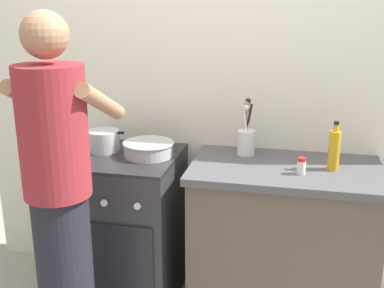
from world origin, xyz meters
TOP-DOWN VIEW (x-y plane):
  - back_wall at (0.20, 0.50)m, footprint 3.20×0.10m
  - countertop at (0.55, 0.15)m, footprint 1.00×0.60m
  - stove_range at (-0.35, 0.15)m, footprint 0.60×0.62m
  - pot at (-0.49, 0.20)m, footprint 0.25×0.19m
  - mixing_bowl at (-0.21, 0.17)m, footprint 0.29×0.29m
  - utensil_crock at (0.32, 0.31)m, footprint 0.10×0.10m
  - spice_bottle at (0.63, 0.05)m, footprint 0.04×0.04m
  - oil_bottle at (0.78, 0.15)m, footprint 0.06×0.06m
  - person at (-0.44, -0.45)m, footprint 0.41×0.50m

SIDE VIEW (x-z plane):
  - stove_range at x=-0.35m, z-range 0.00..0.90m
  - countertop at x=0.55m, z-range 0.00..0.90m
  - person at x=-0.44m, z-range 0.01..1.71m
  - spice_bottle at x=0.63m, z-range 0.90..0.98m
  - mixing_bowl at x=-0.21m, z-range 0.90..0.99m
  - pot at x=-0.49m, z-range 0.90..1.02m
  - utensil_crock at x=0.32m, z-range 0.84..1.16m
  - oil_bottle at x=0.78m, z-range 0.88..1.14m
  - back_wall at x=0.20m, z-range 0.00..2.50m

